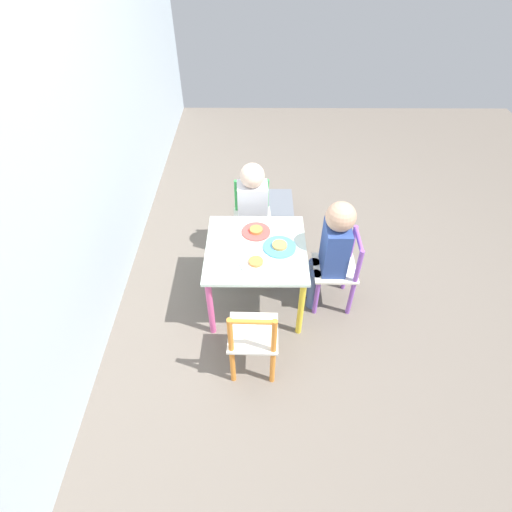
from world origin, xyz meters
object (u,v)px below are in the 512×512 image
(chair_green, at_px, (252,219))
(storage_bin, at_px, (280,212))
(chair_purple, at_px, (338,271))
(plate_left, at_px, (256,263))
(plate_front, at_px, (280,246))
(chair_orange, at_px, (253,339))
(child_front, at_px, (332,247))
(child_right, at_px, (253,205))
(kids_table, at_px, (256,256))
(plate_right, at_px, (256,231))

(chair_green, height_order, storage_bin, chair_green)
(chair_purple, height_order, storage_bin, chair_purple)
(plate_left, distance_m, storage_bin, 1.03)
(plate_front, height_order, storage_bin, plate_front)
(chair_orange, relative_size, storage_bin, 1.52)
(child_front, distance_m, plate_left, 0.46)
(child_right, distance_m, plate_left, 0.58)
(plate_left, relative_size, storage_bin, 0.51)
(storage_bin, bearing_deg, plate_front, 176.69)
(plate_front, height_order, plate_left, same)
(child_right, bearing_deg, storage_bin, 57.14)
(chair_purple, bearing_deg, plate_left, -74.76)
(plate_left, bearing_deg, kids_table, -0.00)
(plate_front, bearing_deg, plate_right, 45.00)
(storage_bin, bearing_deg, kids_table, 167.22)
(child_right, bearing_deg, plate_left, -90.78)
(child_right, xyz_separation_m, plate_front, (-0.44, -0.16, 0.03))
(plate_right, distance_m, plate_left, 0.27)
(plate_left, bearing_deg, plate_front, -45.00)
(chair_green, relative_size, storage_bin, 1.52)
(chair_green, distance_m, storage_bin, 0.41)
(chair_purple, bearing_deg, storage_bin, -158.06)
(child_right, height_order, plate_left, child_right)
(child_front, xyz_separation_m, plate_right, (0.14, 0.44, -0.00))
(chair_purple, xyz_separation_m, child_right, (0.44, 0.53, 0.17))
(chair_purple, distance_m, chair_green, 0.74)
(chair_purple, height_order, plate_right, chair_purple)
(chair_orange, xyz_separation_m, child_front, (0.50, -0.46, 0.20))
(chair_green, distance_m, child_right, 0.19)
(chair_purple, relative_size, chair_green, 1.00)
(child_front, bearing_deg, chair_green, -136.51)
(chair_orange, xyz_separation_m, plate_right, (0.64, -0.01, 0.20))
(chair_green, bearing_deg, plate_left, -90.71)
(chair_purple, height_order, plate_left, chair_purple)
(child_right, distance_m, plate_front, 0.47)
(child_front, xyz_separation_m, plate_front, (0.00, 0.31, -0.00))
(chair_purple, bearing_deg, plate_right, -105.17)
(kids_table, relative_size, chair_purple, 1.09)
(kids_table, xyz_separation_m, plate_front, (-0.00, -0.14, 0.08))
(child_front, bearing_deg, storage_bin, -161.82)
(chair_green, relative_size, plate_front, 2.81)
(kids_table, distance_m, plate_right, 0.16)
(child_right, bearing_deg, kids_table, -90.00)
(kids_table, height_order, chair_green, chair_green)
(child_right, distance_m, plate_right, 0.31)
(chair_orange, bearing_deg, plate_right, -89.70)
(chair_green, height_order, chair_orange, same)
(plate_front, bearing_deg, chair_purple, -90.68)
(chair_orange, relative_size, child_right, 0.73)
(chair_purple, xyz_separation_m, plate_right, (0.14, 0.50, 0.20))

